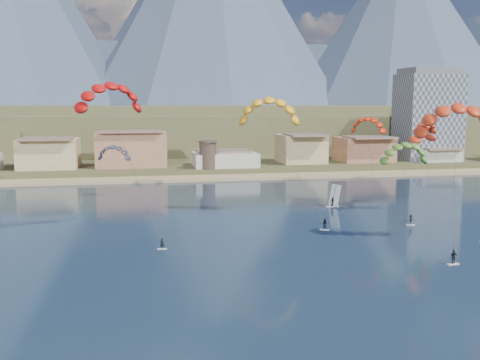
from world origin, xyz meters
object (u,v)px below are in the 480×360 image
Objects in this scene: kitesurfer_red at (109,93)px; kitesurfer_yellow at (269,107)px; kitesurfer_orange at (456,116)px; windsurfer at (333,200)px; kitesurfer_green at (405,150)px; apartment_tower at (428,115)px; watchtower at (208,155)px.

kitesurfer_red reaches higher than kitesurfer_yellow.
kitesurfer_orange is 5.11× the size of windsurfer.
kitesurfer_green is 3.61× the size of windsurfer.
apartment_tower is at bearing 58.44° from kitesurfer_green.
apartment_tower is 137.10m from kitesurfer_red.
kitesurfer_yellow reaches higher than windsurfer.
windsurfer is at bearing -70.44° from watchtower.
kitesurfer_green is at bearing -121.56° from apartment_tower.
apartment_tower reaches higher than kitesurfer_orange.
watchtower is (-80.00, -14.00, -11.45)m from apartment_tower.
kitesurfer_green is (31.92, -64.26, 6.26)m from watchtower.
watchtower is 60.01m from windsurfer.
kitesurfer_yellow is 1.54× the size of kitesurfer_green.
kitesurfer_red is 1.60× the size of kitesurfer_green.
kitesurfer_red is 32.23m from kitesurfer_yellow.
kitesurfer_red is 53.32m from windsurfer.
kitesurfer_red reaches higher than windsurfer.
kitesurfer_orange is (27.88, -88.69, 13.82)m from watchtower.
apartment_tower reaches higher than kitesurfer_green.
windsurfer is at bearing 146.43° from kitesurfer_green.
apartment_tower is 1.20× the size of kitesurfer_yellow.
kitesurfer_yellow is at bearing 22.17° from kitesurfer_red.
kitesurfer_orange is (53.09, -15.00, -3.59)m from kitesurfer_red.
apartment_tower is 3.72× the size of watchtower.
windsurfer is (-11.89, 7.89, -11.11)m from kitesurfer_green.
kitesurfer_yellow is 25.66m from windsurfer.
kitesurfer_red reaches higher than kitesurfer_orange.
windsurfer is (15.49, 5.21, -19.78)m from kitesurfer_yellow.
watchtower is 0.31× the size of kitesurfer_red.
windsurfer is at bearing -130.44° from apartment_tower.
kitesurfer_yellow reaches higher than watchtower.
kitesurfer_yellow is (-75.46, -75.57, 3.48)m from apartment_tower.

